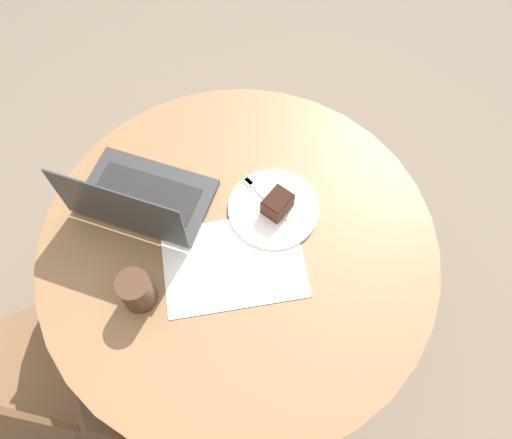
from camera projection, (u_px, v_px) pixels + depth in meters
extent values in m
plane|color=#6B5B4C|center=(244.00, 323.00, 1.99)|extent=(12.00, 12.00, 0.00)
cylinder|color=brown|center=(244.00, 323.00, 1.98)|extent=(0.49, 0.49, 0.02)
cylinder|color=brown|center=(242.00, 292.00, 1.65)|extent=(0.13, 0.13, 0.73)
cylinder|color=brown|center=(238.00, 246.00, 1.31)|extent=(1.05, 1.05, 0.03)
cube|color=brown|center=(70.00, 326.00, 1.77)|extent=(0.04, 0.04, 0.42)
cube|color=brown|center=(101.00, 432.00, 1.61)|extent=(0.04, 0.04, 0.42)
cube|color=white|center=(234.00, 262.00, 1.27)|extent=(0.36, 0.25, 0.00)
cylinder|color=silver|center=(273.00, 209.00, 1.34)|extent=(0.24, 0.24, 0.01)
cube|color=#472619|center=(277.00, 204.00, 1.31)|extent=(0.09, 0.09, 0.05)
cube|color=black|center=(278.00, 199.00, 1.28)|extent=(0.09, 0.09, 0.00)
cube|color=silver|center=(266.00, 198.00, 1.34)|extent=(0.10, 0.15, 0.00)
cube|color=silver|center=(248.00, 181.00, 1.37)|extent=(0.04, 0.04, 0.00)
cylinder|color=#3D2619|center=(137.00, 291.00, 1.19)|extent=(0.08, 0.08, 0.11)
cube|color=#2D2D2D|center=(147.00, 195.00, 1.36)|extent=(0.40, 0.34, 0.02)
cube|color=black|center=(146.00, 193.00, 1.35)|extent=(0.31, 0.24, 0.00)
cube|color=#2D2D2D|center=(120.00, 211.00, 1.21)|extent=(0.31, 0.16, 0.20)
cube|color=black|center=(120.00, 209.00, 1.21)|extent=(0.29, 0.15, 0.18)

